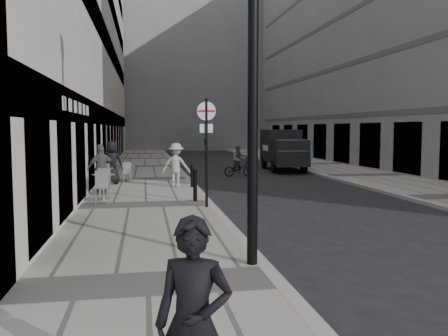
# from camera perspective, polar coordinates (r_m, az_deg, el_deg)

# --- Properties ---
(sidewalk) EXTENTS (4.00, 60.00, 0.12)m
(sidewalk) POSITION_cam_1_polar(r_m,az_deg,el_deg) (22.58, -9.45, -1.42)
(sidewalk) COLOR gray
(sidewalk) RESTS_ON ground
(far_sidewalk) EXTENTS (4.00, 60.00, 0.12)m
(far_sidewalk) POSITION_cam_1_polar(r_m,az_deg,el_deg) (25.13, 16.51, -0.92)
(far_sidewalk) COLOR gray
(far_sidewalk) RESTS_ON ground
(building_left) EXTENTS (4.00, 45.00, 18.00)m
(building_left) POSITION_cam_1_polar(r_m,az_deg,el_deg) (29.94, -17.78, 17.16)
(building_left) COLOR beige
(building_left) RESTS_ON ground
(building_right) EXTENTS (6.00, 45.00, 20.00)m
(building_right) POSITION_cam_1_polar(r_m,az_deg,el_deg) (33.93, 19.83, 17.32)
(building_right) COLOR gray
(building_right) RESTS_ON ground
(building_far) EXTENTS (24.00, 16.00, 22.00)m
(building_far) POSITION_cam_1_polar(r_m,az_deg,el_deg) (61.15, -6.34, 12.78)
(building_far) COLOR gray
(building_far) RESTS_ON ground
(walking_man) EXTENTS (0.71, 0.58, 1.69)m
(walking_man) POSITION_cam_1_polar(r_m,az_deg,el_deg) (3.86, -3.69, -18.30)
(walking_man) COLOR black
(walking_man) RESTS_ON sidewalk
(sign_post) EXTENTS (0.56, 0.13, 3.24)m
(sign_post) POSITION_cam_1_polar(r_m,az_deg,el_deg) (14.10, -2.12, 3.65)
(sign_post) COLOR black
(sign_post) RESTS_ON sidewalk
(lamppost) EXTENTS (0.32, 0.32, 7.08)m
(lamppost) POSITION_cam_1_polar(r_m,az_deg,el_deg) (8.26, 3.54, 15.80)
(lamppost) COLOR black
(lamppost) RESTS_ON sidewalk
(bollard_near) EXTENTS (0.12, 0.12, 0.86)m
(bollard_near) POSITION_cam_1_polar(r_m,az_deg,el_deg) (19.08, -3.88, -1.01)
(bollard_near) COLOR black
(bollard_near) RESTS_ON sidewalk
(bollard_far) EXTENTS (0.13, 0.13, 0.98)m
(bollard_far) POSITION_cam_1_polar(r_m,az_deg,el_deg) (15.40, -3.49, -2.17)
(bollard_far) COLOR black
(bollard_far) RESTS_ON sidewalk
(panel_van) EXTENTS (2.26, 5.21, 2.39)m
(panel_van) POSITION_cam_1_polar(r_m,az_deg,el_deg) (28.13, 7.04, 2.46)
(panel_van) COLOR black
(panel_van) RESTS_ON ground
(cyclist) EXTENTS (1.54, 0.60, 1.64)m
(cyclist) POSITION_cam_1_polar(r_m,az_deg,el_deg) (24.43, 1.78, 0.48)
(cyclist) COLOR black
(cyclist) RESTS_ON ground
(pedestrian_a) EXTENTS (1.14, 0.84, 1.80)m
(pedestrian_a) POSITION_cam_1_polar(r_m,az_deg,el_deg) (17.36, -14.53, -0.17)
(pedestrian_a) COLOR #525257
(pedestrian_a) RESTS_ON sidewalk
(pedestrian_b) EXTENTS (1.29, 0.98, 1.77)m
(pedestrian_b) POSITION_cam_1_polar(r_m,az_deg,el_deg) (19.09, -5.80, 0.35)
(pedestrian_b) COLOR #A8A19B
(pedestrian_b) RESTS_ON sidewalk
(pedestrian_c) EXTENTS (0.98, 0.72, 1.83)m
(pedestrian_c) POSITION_cam_1_polar(r_m,az_deg,el_deg) (20.56, -13.35, 0.64)
(pedestrian_c) COLOR black
(pedestrian_c) RESTS_ON sidewalk
(cafe_table_near) EXTENTS (0.74, 1.68, 0.96)m
(cafe_table_near) POSITION_cam_1_polar(r_m,az_deg,el_deg) (19.02, -14.27, -1.00)
(cafe_table_near) COLOR #A6A7A9
(cafe_table_near) RESTS_ON sidewalk
(cafe_table_mid) EXTENTS (0.63, 1.43, 0.81)m
(cafe_table_mid) POSITION_cam_1_polar(r_m,az_deg,el_deg) (21.65, -11.58, -0.46)
(cafe_table_mid) COLOR #BDBDBF
(cafe_table_mid) RESTS_ON sidewalk
(cafe_table_far) EXTENTS (0.77, 1.75, 1.00)m
(cafe_table_far) POSITION_cam_1_polar(r_m,az_deg,el_deg) (16.14, -14.33, -1.94)
(cafe_table_far) COLOR #B0B0B2
(cafe_table_far) RESTS_ON sidewalk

